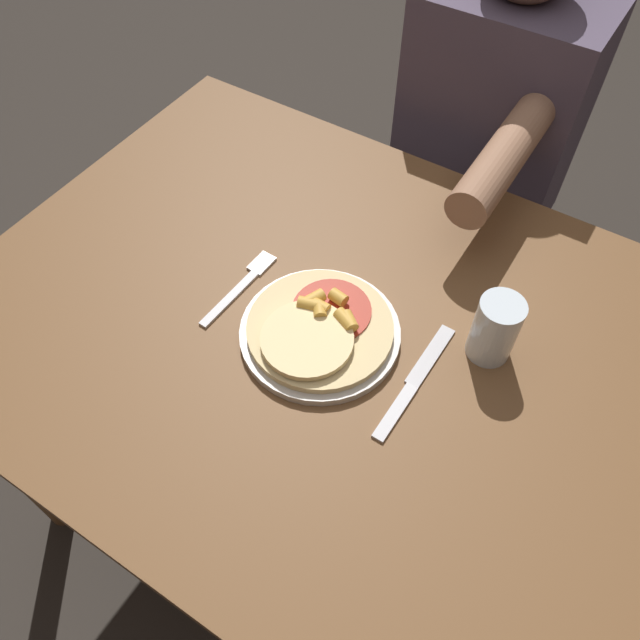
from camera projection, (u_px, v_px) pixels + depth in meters
ground_plane at (317, 493)px, 1.55m from camera, size 8.00×8.00×0.00m
dining_table at (315, 358)px, 1.05m from camera, size 1.11×0.86×0.73m
plate at (320, 333)px, 0.94m from camera, size 0.24×0.24×0.01m
pizza at (319, 328)px, 0.92m from camera, size 0.22×0.22×0.04m
fork at (243, 284)px, 1.00m from camera, size 0.03×0.18×0.00m
knife at (414, 383)px, 0.89m from camera, size 0.02×0.22×0.00m
drinking_glass at (495, 329)px, 0.88m from camera, size 0.07×0.07×0.11m
person_diner at (485, 144)px, 1.33m from camera, size 0.34×0.52×1.13m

